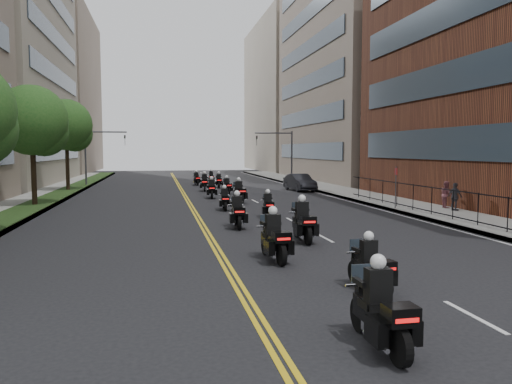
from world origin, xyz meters
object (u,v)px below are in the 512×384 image
at_px(motorcycle_4, 237,213).
at_px(motorcycle_8, 212,190).
at_px(motorcycle_12, 197,179).
at_px(motorcycle_3, 303,223).
at_px(motorcycle_9, 227,187).
at_px(pedestrian_c, 455,197).
at_px(pedestrian_b, 446,194).
at_px(motorcycle_7, 239,193).
at_px(motorcycle_0, 381,313).
at_px(motorcycle_11, 219,181).
at_px(motorcycle_1, 371,268).
at_px(motorcycle_5, 268,207).
at_px(parked_sedan, 300,182).
at_px(motorcycle_10, 205,183).
at_px(motorcycle_13, 211,178).
at_px(motorcycle_2, 274,239).
at_px(motorcycle_6, 225,200).

bearing_deg(motorcycle_4, motorcycle_8, 91.46).
bearing_deg(motorcycle_12, motorcycle_3, -91.91).
relative_size(motorcycle_9, pedestrian_c, 1.28).
bearing_deg(pedestrian_b, motorcycle_7, 71.20).
bearing_deg(motorcycle_8, pedestrian_c, -37.76).
bearing_deg(motorcycle_12, motorcycle_0, -94.88).
distance_m(motorcycle_0, motorcycle_11, 39.18).
bearing_deg(motorcycle_1, motorcycle_7, 83.46).
xyz_separation_m(motorcycle_5, motorcycle_9, (-0.17, 14.84, -0.00)).
relative_size(motorcycle_0, motorcycle_7, 0.99).
relative_size(parked_sedan, pedestrian_c, 2.84).
distance_m(motorcycle_10, pedestrian_b, 21.27).
xyz_separation_m(motorcycle_11, parked_sedan, (6.65, -4.79, 0.13)).
xyz_separation_m(motorcycle_3, motorcycle_11, (0.09, 28.51, -0.11)).
relative_size(motorcycle_11, motorcycle_12, 1.02).
xyz_separation_m(parked_sedan, pedestrian_b, (4.67, -15.48, 0.20)).
bearing_deg(motorcycle_13, motorcycle_0, -88.99).
distance_m(motorcycle_2, motorcycle_12, 35.67).
distance_m(motorcycle_0, motorcycle_1, 3.82).
bearing_deg(motorcycle_13, motorcycle_6, -90.91).
relative_size(parked_sedan, pedestrian_b, 2.84).
bearing_deg(motorcycle_0, motorcycle_11, 86.98).
relative_size(motorcycle_3, motorcycle_8, 1.12).
relative_size(motorcycle_3, motorcycle_4, 1.06).
xyz_separation_m(motorcycle_2, motorcycle_8, (0.25, 21.57, -0.05)).
bearing_deg(motorcycle_2, motorcycle_11, 82.09).
bearing_deg(motorcycle_10, motorcycle_8, -85.60).
xyz_separation_m(motorcycle_3, motorcycle_9, (-0.02, 21.91, -0.13)).
bearing_deg(motorcycle_3, motorcycle_9, 91.86).
distance_m(motorcycle_6, parked_sedan, 15.34).
height_order(motorcycle_8, parked_sedan, motorcycle_8).
relative_size(motorcycle_1, motorcycle_7, 0.88).
distance_m(motorcycle_10, pedestrian_c, 22.22).
xyz_separation_m(motorcycle_4, pedestrian_b, (13.41, 4.30, 0.27)).
distance_m(motorcycle_13, parked_sedan, 13.52).
bearing_deg(motorcycle_9, motorcycle_7, -95.32).
bearing_deg(motorcycle_2, motorcycle_10, 85.04).
relative_size(motorcycle_6, motorcycle_11, 0.96).
distance_m(motorcycle_4, motorcycle_7, 11.01).
bearing_deg(pedestrian_c, motorcycle_5, 71.65).
bearing_deg(motorcycle_13, motorcycle_4, -90.58).
bearing_deg(motorcycle_6, motorcycle_1, -82.32).
bearing_deg(motorcycle_4, parked_sedan, 68.97).
height_order(motorcycle_1, motorcycle_7, motorcycle_7).
distance_m(motorcycle_2, motorcycle_10, 28.24).
bearing_deg(pedestrian_c, motorcycle_13, 3.89).
distance_m(motorcycle_3, motorcycle_13, 35.49).
height_order(motorcycle_6, motorcycle_13, motorcycle_13).
bearing_deg(motorcycle_0, motorcycle_9, 86.64).
height_order(motorcycle_3, motorcycle_5, motorcycle_3).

